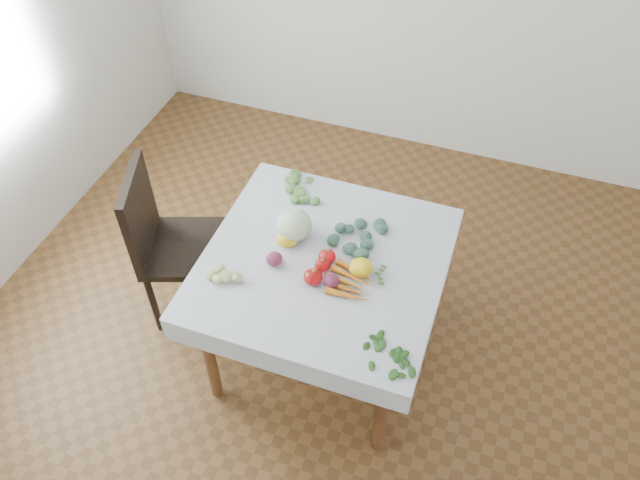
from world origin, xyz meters
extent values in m
plane|color=brown|center=(0.00, 0.00, 0.00)|extent=(4.00, 4.00, 0.00)
cube|color=brown|center=(0.00, 0.00, 0.73)|extent=(1.00, 1.00, 0.04)
cylinder|color=brown|center=(-0.44, -0.44, 0.35)|extent=(0.06, 0.06, 0.71)
cylinder|color=brown|center=(0.44, -0.44, 0.35)|extent=(0.06, 0.06, 0.71)
cylinder|color=brown|center=(-0.44, 0.44, 0.35)|extent=(0.06, 0.06, 0.71)
cylinder|color=brown|center=(0.44, 0.44, 0.35)|extent=(0.06, 0.06, 0.71)
cube|color=white|center=(0.00, 0.00, 0.75)|extent=(1.12, 1.12, 0.01)
cube|color=black|center=(-0.81, 0.07, 0.47)|extent=(0.56, 0.56, 0.04)
cube|color=black|center=(-1.00, 0.00, 0.74)|extent=(0.19, 0.43, 0.48)
cylinder|color=black|center=(-0.93, -0.18, 0.23)|extent=(0.04, 0.04, 0.45)
cylinder|color=black|center=(-0.57, -0.05, 0.23)|extent=(0.04, 0.04, 0.45)
cylinder|color=black|center=(-1.06, 0.18, 0.23)|extent=(0.04, 0.04, 0.45)
cylinder|color=black|center=(-0.70, 0.31, 0.23)|extent=(0.04, 0.04, 0.45)
ellipsoid|color=silver|center=(-0.19, 0.10, 0.83)|extent=(0.20, 0.20, 0.16)
ellipsoid|color=#B60C0D|center=(-0.22, 0.10, 0.79)|extent=(0.09, 0.09, 0.06)
ellipsoid|color=#B60C0D|center=(0.02, 0.00, 0.79)|extent=(0.09, 0.09, 0.07)
ellipsoid|color=#B60C0D|center=(0.01, -0.05, 0.79)|extent=(0.09, 0.09, 0.06)
ellipsoid|color=#B60C0D|center=(0.00, -0.14, 0.79)|extent=(0.11, 0.11, 0.08)
ellipsoid|color=yellow|center=(-0.20, 0.05, 0.79)|extent=(0.12, 0.12, 0.08)
ellipsoid|color=yellow|center=(0.19, -0.02, 0.79)|extent=(0.13, 0.13, 0.08)
ellipsoid|color=maroon|center=(-0.21, -0.10, 0.79)|extent=(0.09, 0.09, 0.07)
ellipsoid|color=maroon|center=(0.08, -0.13, 0.79)|extent=(0.10, 0.10, 0.06)
ellipsoid|color=#BDC672|center=(-0.38, -0.24, 0.78)|extent=(0.05, 0.05, 0.04)
ellipsoid|color=#BDC672|center=(-0.41, -0.23, 0.78)|extent=(0.05, 0.05, 0.04)
ellipsoid|color=#BDC672|center=(-0.39, -0.26, 0.78)|extent=(0.05, 0.05, 0.04)
ellipsoid|color=#BDC672|center=(-0.36, -0.22, 0.78)|extent=(0.05, 0.05, 0.04)
ellipsoid|color=#BDC672|center=(-0.44, -0.25, 0.78)|extent=(0.05, 0.05, 0.04)
ellipsoid|color=#BDC672|center=(-0.34, -0.27, 0.78)|extent=(0.05, 0.05, 0.04)
cone|color=orange|center=(0.17, -0.03, 0.77)|extent=(0.22, 0.10, 0.03)
cone|color=orange|center=(0.17, -0.07, 0.77)|extent=(0.22, 0.08, 0.03)
cone|color=orange|center=(0.17, -0.10, 0.77)|extent=(0.23, 0.06, 0.03)
cone|color=orange|center=(0.17, -0.14, 0.77)|extent=(0.22, 0.04, 0.03)
cone|color=orange|center=(0.17, -0.17, 0.77)|extent=(0.22, 0.04, 0.03)
ellipsoid|color=#3E6653|center=(0.14, 0.20, 0.77)|extent=(0.06, 0.06, 0.04)
ellipsoid|color=#3E6653|center=(0.10, 0.20, 0.77)|extent=(0.06, 0.06, 0.04)
ellipsoid|color=#3E6653|center=(0.14, 0.16, 0.77)|extent=(0.06, 0.06, 0.04)
ellipsoid|color=#3E6653|center=(0.14, 0.23, 0.77)|extent=(0.06, 0.06, 0.04)
ellipsoid|color=#3E6653|center=(0.07, 0.17, 0.77)|extent=(0.06, 0.06, 0.04)
ellipsoid|color=#3E6653|center=(0.19, 0.17, 0.77)|extent=(0.06, 0.06, 0.04)
ellipsoid|color=#3E6653|center=(0.09, 0.24, 0.77)|extent=(0.06, 0.06, 0.04)
ellipsoid|color=#3E6653|center=(0.10, 0.13, 0.77)|extent=(0.06, 0.06, 0.04)
ellipsoid|color=#3E6653|center=(0.20, 0.23, 0.77)|extent=(0.06, 0.06, 0.04)
ellipsoid|color=#3E6653|center=(0.02, 0.20, 0.77)|extent=(0.06, 0.06, 0.04)
ellipsoid|color=#3E6653|center=(0.19, 0.12, 0.77)|extent=(0.06, 0.06, 0.04)
ellipsoid|color=#3E6653|center=(0.13, 0.29, 0.77)|extent=(0.06, 0.06, 0.04)
ellipsoid|color=#3E6653|center=(0.03, 0.12, 0.77)|extent=(0.06, 0.06, 0.04)
ellipsoid|color=#3E6653|center=(0.26, 0.19, 0.77)|extent=(0.06, 0.06, 0.04)
ellipsoid|color=#224B17|center=(0.45, -0.40, 0.76)|extent=(0.05, 0.03, 0.01)
ellipsoid|color=#224B17|center=(0.42, -0.39, 0.76)|extent=(0.05, 0.03, 0.01)
ellipsoid|color=#224B17|center=(0.44, -0.42, 0.76)|extent=(0.05, 0.03, 0.01)
ellipsoid|color=#224B17|center=(0.45, -0.38, 0.76)|extent=(0.05, 0.03, 0.01)
ellipsoid|color=#224B17|center=(0.40, -0.41, 0.76)|extent=(0.05, 0.03, 0.01)
ellipsoid|color=#224B17|center=(0.48, -0.42, 0.76)|extent=(0.05, 0.03, 0.01)
ellipsoid|color=#224B17|center=(0.41, -0.36, 0.76)|extent=(0.05, 0.03, 0.01)
ellipsoid|color=#224B17|center=(0.41, -0.45, 0.76)|extent=(0.05, 0.03, 0.01)
ellipsoid|color=#224B17|center=(0.49, -0.38, 0.76)|extent=(0.05, 0.03, 0.01)
ellipsoid|color=#224B17|center=(0.37, -0.39, 0.76)|extent=(0.05, 0.03, 0.01)
ellipsoid|color=#224B17|center=(0.47, -0.46, 0.76)|extent=(0.05, 0.03, 0.01)
ellipsoid|color=#224B17|center=(0.45, -0.33, 0.76)|extent=(0.05, 0.03, 0.01)
ellipsoid|color=#224B17|center=(0.36, -0.45, 0.76)|extent=(0.05, 0.03, 0.01)
ellipsoid|color=#224B17|center=(0.53, -0.41, 0.76)|extent=(0.05, 0.03, 0.01)
ellipsoid|color=#224B17|center=(0.37, -0.34, 0.76)|extent=(0.05, 0.03, 0.01)
ellipsoid|color=#224B17|center=(0.43, -0.49, 0.76)|extent=(0.05, 0.03, 0.01)
ellipsoid|color=#4F863D|center=(-0.27, 0.42, 0.77)|extent=(0.06, 0.06, 0.03)
ellipsoid|color=#4F863D|center=(-0.30, 0.45, 0.77)|extent=(0.06, 0.06, 0.03)
ellipsoid|color=#4F863D|center=(-0.29, 0.40, 0.77)|extent=(0.06, 0.06, 0.03)
ellipsoid|color=#4F863D|center=(-0.25, 0.45, 0.77)|extent=(0.06, 0.06, 0.03)
ellipsoid|color=#4F863D|center=(-0.33, 0.43, 0.77)|extent=(0.06, 0.06, 0.03)
ellipsoid|color=#4F863D|center=(-0.25, 0.39, 0.77)|extent=(0.06, 0.06, 0.03)
ellipsoid|color=#4F863D|center=(-0.28, 0.48, 0.77)|extent=(0.06, 0.06, 0.03)
ellipsoid|color=#4F863D|center=(-0.34, 0.38, 0.77)|extent=(0.06, 0.06, 0.03)
ellipsoid|color=#4F863D|center=(-0.20, 0.43, 0.77)|extent=(0.06, 0.06, 0.03)
ellipsoid|color=#4F863D|center=(-0.35, 0.48, 0.77)|extent=(0.06, 0.06, 0.03)
ellipsoid|color=#4F863D|center=(-0.28, 0.34, 0.77)|extent=(0.06, 0.06, 0.03)
ellipsoid|color=#4F863D|center=(-0.22, 0.50, 0.77)|extent=(0.06, 0.06, 0.03)
ellipsoid|color=#4F863D|center=(-0.40, 0.41, 0.77)|extent=(0.06, 0.06, 0.03)
camera|label=1|loc=(0.63, -1.83, 2.97)|focal=35.00mm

